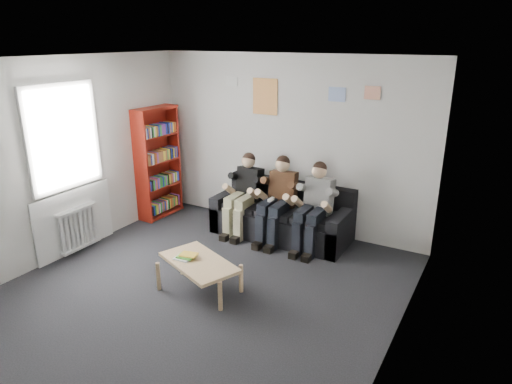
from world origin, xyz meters
The scene contains 14 objects.
room_shell centered at (0.00, 0.00, 1.35)m, with size 5.00×5.00×5.00m.
sofa centered at (0.12, 2.11, 0.29)m, with size 2.08×0.85×0.80m.
bookshelf centered at (-2.08, 1.87, 0.92)m, with size 0.28×0.83×1.85m.
coffee_table centered at (-0.02, 0.15, 0.35)m, with size 1.00×0.55×0.40m.
game_cases centered at (-0.19, 0.13, 0.42)m, with size 0.24×0.21×0.05m.
person_left centered at (-0.46, 1.91, 0.62)m, with size 0.38×0.81×1.25m.
person_middle centered at (0.12, 1.91, 0.63)m, with size 0.39×0.84×1.28m.
person_right centered at (0.70, 1.91, 0.63)m, with size 0.39×0.82×1.26m.
radiator centered at (-2.15, 0.20, 0.35)m, with size 0.10×0.64×0.60m.
window centered at (-2.22, 0.20, 1.03)m, with size 0.05×1.30×2.36m.
poster_large centered at (-0.40, 2.49, 2.05)m, with size 0.42×0.01×0.55m, color #D3D14A.
poster_blue centered at (0.75, 2.49, 2.15)m, with size 0.25×0.01×0.20m, color #4178DD.
poster_pink centered at (1.25, 2.49, 2.20)m, with size 0.22×0.01×0.18m, color #E346A4.
poster_sign centered at (-1.00, 2.49, 2.25)m, with size 0.20×0.01×0.14m, color silver.
Camera 1 is at (2.97, -3.73, 2.92)m, focal length 32.00 mm.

